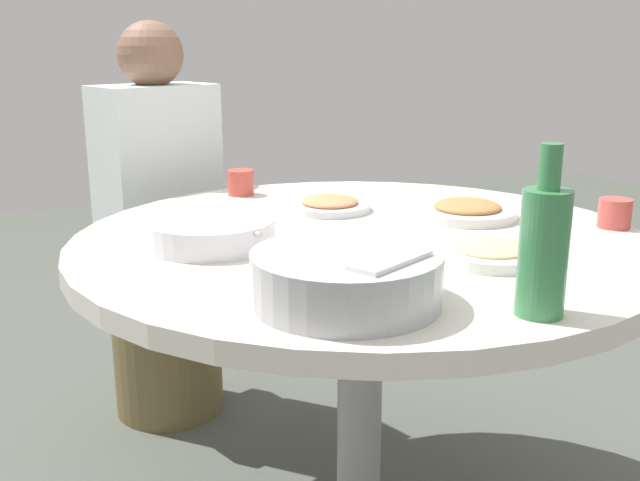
{
  "coord_description": "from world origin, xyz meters",
  "views": [
    {
      "loc": [
        0.67,
        1.4,
        1.16
      ],
      "look_at": [
        0.13,
        0.08,
        0.77
      ],
      "focal_mm": 41.48,
      "sensor_mm": 36.0,
      "label": 1
    }
  ],
  "objects_px": {
    "soup_bowl": "(211,233)",
    "diner_left": "(157,174)",
    "stool_for_diner_left": "(167,342)",
    "dish_noodles": "(491,252)",
    "rice_bowl": "(346,277)",
    "dish_shrimp": "(330,205)",
    "green_bottle": "(544,248)",
    "round_dining_table": "(362,268)",
    "tea_cup_near": "(615,213)",
    "tea_cup_far": "(241,182)",
    "dish_tofu_braise": "(467,211)"
  },
  "relations": [
    {
      "from": "dish_noodles",
      "to": "stool_for_diner_left",
      "type": "height_order",
      "value": "dish_noodles"
    },
    {
      "from": "rice_bowl",
      "to": "diner_left",
      "type": "relative_size",
      "value": 0.41
    },
    {
      "from": "soup_bowl",
      "to": "dish_noodles",
      "type": "relative_size",
      "value": 1.25
    },
    {
      "from": "rice_bowl",
      "to": "dish_noodles",
      "type": "xyz_separation_m",
      "value": [
        -0.36,
        -0.12,
        -0.03
      ]
    },
    {
      "from": "dish_tofu_braise",
      "to": "dish_noodles",
      "type": "xyz_separation_m",
      "value": [
        0.15,
        0.31,
        -0.0
      ]
    },
    {
      "from": "stool_for_diner_left",
      "to": "dish_noodles",
      "type": "bearing_deg",
      "value": 112.74
    },
    {
      "from": "dish_noodles",
      "to": "dish_shrimp",
      "type": "height_order",
      "value": "same"
    },
    {
      "from": "tea_cup_near",
      "to": "dish_shrimp",
      "type": "bearing_deg",
      "value": -37.08
    },
    {
      "from": "round_dining_table",
      "to": "soup_bowl",
      "type": "relative_size",
      "value": 4.68
    },
    {
      "from": "green_bottle",
      "to": "tea_cup_far",
      "type": "relative_size",
      "value": 3.74
    },
    {
      "from": "round_dining_table",
      "to": "rice_bowl",
      "type": "height_order",
      "value": "rice_bowl"
    },
    {
      "from": "soup_bowl",
      "to": "diner_left",
      "type": "relative_size",
      "value": 0.35
    },
    {
      "from": "dish_tofu_braise",
      "to": "tea_cup_far",
      "type": "relative_size",
      "value": 3.28
    },
    {
      "from": "dish_noodles",
      "to": "stool_for_diner_left",
      "type": "xyz_separation_m",
      "value": [
        0.45,
        -1.07,
        -0.54
      ]
    },
    {
      "from": "dish_tofu_braise",
      "to": "tea_cup_far",
      "type": "height_order",
      "value": "tea_cup_far"
    },
    {
      "from": "dish_noodles",
      "to": "dish_shrimp",
      "type": "distance_m",
      "value": 0.52
    },
    {
      "from": "tea_cup_near",
      "to": "soup_bowl",
      "type": "bearing_deg",
      "value": -12.58
    },
    {
      "from": "round_dining_table",
      "to": "tea_cup_far",
      "type": "xyz_separation_m",
      "value": [
        0.12,
        -0.51,
        0.11
      ]
    },
    {
      "from": "dish_noodles",
      "to": "diner_left",
      "type": "xyz_separation_m",
      "value": [
        0.45,
        -1.07,
        0.01
      ]
    },
    {
      "from": "soup_bowl",
      "to": "stool_for_diner_left",
      "type": "relative_size",
      "value": 0.59
    },
    {
      "from": "round_dining_table",
      "to": "green_bottle",
      "type": "height_order",
      "value": "green_bottle"
    },
    {
      "from": "tea_cup_far",
      "to": "diner_left",
      "type": "relative_size",
      "value": 0.09
    },
    {
      "from": "green_bottle",
      "to": "dish_tofu_braise",
      "type": "bearing_deg",
      "value": -113.36
    },
    {
      "from": "rice_bowl",
      "to": "dish_shrimp",
      "type": "relative_size",
      "value": 1.54
    },
    {
      "from": "soup_bowl",
      "to": "green_bottle",
      "type": "height_order",
      "value": "green_bottle"
    },
    {
      "from": "dish_tofu_braise",
      "to": "dish_shrimp",
      "type": "height_order",
      "value": "dish_tofu_braise"
    },
    {
      "from": "stool_for_diner_left",
      "to": "tea_cup_far",
      "type": "bearing_deg",
      "value": 121.16
    },
    {
      "from": "diner_left",
      "to": "green_bottle",
      "type": "bearing_deg",
      "value": 104.4
    },
    {
      "from": "dish_tofu_braise",
      "to": "tea_cup_far",
      "type": "distance_m",
      "value": 0.63
    },
    {
      "from": "dish_noodles",
      "to": "green_bottle",
      "type": "distance_m",
      "value": 0.31
    },
    {
      "from": "tea_cup_near",
      "to": "rice_bowl",
      "type": "bearing_deg",
      "value": 16.44
    },
    {
      "from": "soup_bowl",
      "to": "dish_shrimp",
      "type": "bearing_deg",
      "value": -150.1
    },
    {
      "from": "green_bottle",
      "to": "stool_for_diner_left",
      "type": "xyz_separation_m",
      "value": [
        0.34,
        -1.34,
        -0.63
      ]
    },
    {
      "from": "stool_for_diner_left",
      "to": "diner_left",
      "type": "xyz_separation_m",
      "value": [
        0.0,
        0.0,
        0.54
      ]
    },
    {
      "from": "dish_tofu_braise",
      "to": "dish_noodles",
      "type": "height_order",
      "value": "dish_tofu_braise"
    },
    {
      "from": "rice_bowl",
      "to": "tea_cup_near",
      "type": "height_order",
      "value": "rice_bowl"
    },
    {
      "from": "soup_bowl",
      "to": "diner_left",
      "type": "xyz_separation_m",
      "value": [
        -0.03,
        -0.76,
        -0.0
      ]
    },
    {
      "from": "dish_noodles",
      "to": "tea_cup_near",
      "type": "distance_m",
      "value": 0.42
    },
    {
      "from": "soup_bowl",
      "to": "tea_cup_far",
      "type": "distance_m",
      "value": 0.51
    },
    {
      "from": "dish_shrimp",
      "to": "green_bottle",
      "type": "relative_size",
      "value": 0.76
    },
    {
      "from": "rice_bowl",
      "to": "stool_for_diner_left",
      "type": "bearing_deg",
      "value": -85.71
    },
    {
      "from": "tea_cup_far",
      "to": "stool_for_diner_left",
      "type": "bearing_deg",
      "value": -58.84
    },
    {
      "from": "round_dining_table",
      "to": "soup_bowl",
      "type": "distance_m",
      "value": 0.34
    },
    {
      "from": "rice_bowl",
      "to": "soup_bowl",
      "type": "height_order",
      "value": "rice_bowl"
    },
    {
      "from": "round_dining_table",
      "to": "green_bottle",
      "type": "xyz_separation_m",
      "value": [
        -0.05,
        0.54,
        0.18
      ]
    },
    {
      "from": "round_dining_table",
      "to": "tea_cup_near",
      "type": "relative_size",
      "value": 17.27
    },
    {
      "from": "tea_cup_near",
      "to": "tea_cup_far",
      "type": "bearing_deg",
      "value": -44.55
    },
    {
      "from": "dish_shrimp",
      "to": "green_bottle",
      "type": "height_order",
      "value": "green_bottle"
    },
    {
      "from": "round_dining_table",
      "to": "stool_for_diner_left",
      "type": "bearing_deg",
      "value": -69.67
    },
    {
      "from": "soup_bowl",
      "to": "rice_bowl",
      "type": "bearing_deg",
      "value": 105.39
    }
  ]
}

